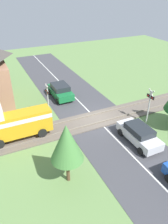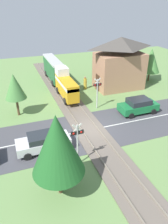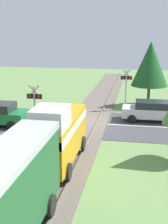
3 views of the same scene
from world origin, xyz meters
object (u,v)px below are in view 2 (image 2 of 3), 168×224
car_far_side (138,106)px  crossing_signal_west_approach (77,139)px  station_building (119,64)px  crossing_signal_east_approach (97,89)px  train (58,75)px  car_near_crossing (43,142)px  pedestrian_by_station (85,83)px

car_far_side → crossing_signal_west_approach: 10.09m
car_far_side → station_building: 7.68m
crossing_signal_east_approach → crossing_signal_west_approach: bearing=-121.7°
crossing_signal_west_approach → train: bearing=80.8°
crossing_signal_west_approach → crossing_signal_east_approach: 9.24m
crossing_signal_west_approach → station_building: 16.01m
train → crossing_signal_west_approach: (-2.43, -15.01, 0.30)m
car_near_crossing → car_far_side: (10.41, 2.88, 0.04)m
car_near_crossing → crossing_signal_east_approach: size_ratio=1.22×
crossing_signal_east_approach → station_building: bearing=42.7°
car_far_side → station_building: (1.48, 7.16, 2.35)m
crossing_signal_west_approach → pedestrian_by_station: size_ratio=2.03×
crossing_signal_west_approach → pedestrian_by_station: (5.65, 13.59, -1.40)m
car_near_crossing → crossing_signal_east_approach: 8.81m
crossing_signal_west_approach → pedestrian_by_station: bearing=67.4°
pedestrian_by_station → crossing_signal_east_approach: bearing=-97.8°
crossing_signal_west_approach → station_building: size_ratio=0.52×
car_near_crossing → crossing_signal_west_approach: bearing=-51.6°
train → crossing_signal_east_approach: bearing=-71.2°
train → station_building: size_ratio=1.96×
car_near_crossing → station_building: station_building is taller
car_far_side → pedestrian_by_station: 8.68m
crossing_signal_west_approach → crossing_signal_east_approach: (4.86, 7.86, 0.00)m
crossing_signal_east_approach → pedestrian_by_station: 5.94m
car_near_crossing → train: bearing=70.6°
station_building → pedestrian_by_station: (-4.27, 1.05, -2.40)m
crossing_signal_east_approach → station_building: (5.05, 4.67, 1.00)m
train → car_far_side: train is taller
car_far_side → station_building: bearing=78.3°
car_near_crossing → station_building: size_ratio=0.64×
crossing_signal_west_approach → crossing_signal_east_approach: size_ratio=1.00×
car_far_side → crossing_signal_west_approach: size_ratio=1.18×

